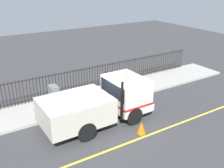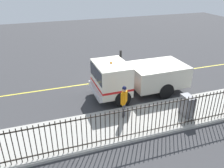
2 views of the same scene
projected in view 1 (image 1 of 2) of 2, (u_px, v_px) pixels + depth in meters
ground_plane at (101, 123)px, 13.82m from camera, size 52.18×52.18×0.00m
sidewalk_slab at (78, 101)px, 16.13m from camera, size 2.77×23.72×0.14m
lane_marking at (125, 144)px, 12.07m from camera, size 0.12×21.35×0.01m
work_truck at (103, 100)px, 13.55m from camera, size 2.54×5.83×2.54m
worker_standing at (106, 81)px, 16.15m from camera, size 0.52×0.46×1.71m
iron_fence at (69, 82)px, 16.72m from camera, size 0.04×20.20×1.59m
utility_cabinet at (54, 94)px, 15.55m from camera, size 0.75×0.45×1.09m
traffic_cone at (141, 127)px, 12.82m from camera, size 0.45×0.45×0.64m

